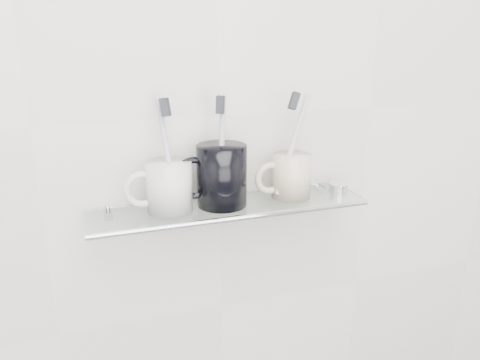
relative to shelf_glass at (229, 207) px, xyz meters
name	(u,v)px	position (x,y,z in m)	size (l,w,h in m)	color
wall_back	(219,117)	(0.00, 0.06, 0.15)	(2.50, 2.50, 0.00)	silver
shelf_glass	(229,207)	(0.00, 0.00, 0.00)	(0.50, 0.12, 0.01)	silver
shelf_rail	(239,218)	(0.00, -0.06, 0.00)	(0.01, 0.01, 0.50)	silver
bracket_left	(109,217)	(-0.21, 0.05, -0.01)	(0.02, 0.02, 0.03)	silver
bracket_right	(321,192)	(0.21, 0.05, -0.01)	(0.02, 0.02, 0.03)	silver
mug_left	(169,187)	(-0.11, 0.00, 0.05)	(0.08, 0.08, 0.09)	silver
mug_left_handle	(143,189)	(-0.15, 0.00, 0.05)	(0.06, 0.06, 0.01)	silver
toothbrush_left	(168,155)	(-0.11, 0.00, 0.10)	(0.01, 0.01, 0.19)	#ACA5CE
bristles_left	(165,107)	(-0.11, 0.00, 0.19)	(0.01, 0.02, 0.03)	#24262C
mug_center	(222,176)	(-0.01, 0.00, 0.06)	(0.09, 0.09, 0.11)	black
mug_center_handle	(194,178)	(-0.06, 0.00, 0.06)	(0.08, 0.08, 0.01)	black
toothbrush_center	(221,150)	(-0.01, 0.00, 0.10)	(0.01, 0.01, 0.19)	#AFAFC4
bristles_center	(221,105)	(-0.01, 0.00, 0.19)	(0.01, 0.02, 0.03)	#24262C
mug_right	(291,176)	(0.12, 0.00, 0.04)	(0.07, 0.07, 0.08)	beige
mug_right_handle	(270,178)	(0.08, 0.00, 0.04)	(0.06, 0.06, 0.01)	beige
toothbrush_right	(292,145)	(0.12, 0.00, 0.10)	(0.01, 0.01, 0.19)	beige
bristles_right	(294,101)	(0.12, 0.00, 0.19)	(0.01, 0.02, 0.03)	#24262C
chrome_cap	(339,187)	(0.23, 0.00, 0.01)	(0.04, 0.04, 0.02)	silver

